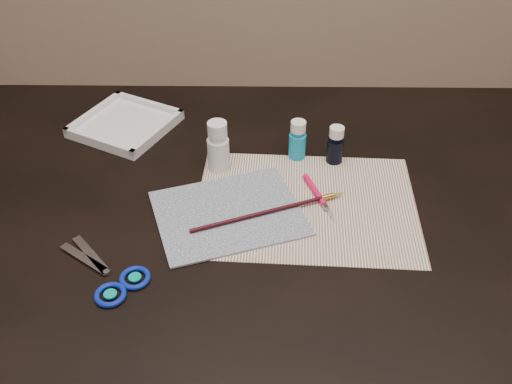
{
  "coord_description": "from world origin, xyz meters",
  "views": [
    {
      "loc": [
        0.01,
        -0.73,
        1.39
      ],
      "look_at": [
        0.0,
        0.0,
        0.8
      ],
      "focal_mm": 40.0,
      "sensor_mm": 36.0,
      "label": 1
    }
  ],
  "objects_px": {
    "canvas": "(228,213)",
    "paint_bottle_cyan": "(298,140)",
    "scissors": "(96,269)",
    "paint_bottle_white": "(218,146)",
    "paint_bottle_navy": "(335,145)",
    "paper": "(306,205)",
    "palette_tray": "(125,123)"
  },
  "relations": [
    {
      "from": "canvas",
      "to": "paint_bottle_cyan",
      "type": "bearing_deg",
      "value": 54.12
    },
    {
      "from": "scissors",
      "to": "canvas",
      "type": "bearing_deg",
      "value": -110.39
    },
    {
      "from": "paint_bottle_white",
      "to": "paint_bottle_navy",
      "type": "height_order",
      "value": "paint_bottle_white"
    },
    {
      "from": "paint_bottle_navy",
      "to": "paint_bottle_white",
      "type": "bearing_deg",
      "value": -173.8
    },
    {
      "from": "paint_bottle_cyan",
      "to": "scissors",
      "type": "distance_m",
      "value": 0.44
    },
    {
      "from": "paint_bottle_navy",
      "to": "scissors",
      "type": "bearing_deg",
      "value": -143.13
    },
    {
      "from": "paint_bottle_white",
      "to": "paint_bottle_cyan",
      "type": "bearing_deg",
      "value": 14.06
    },
    {
      "from": "paper",
      "to": "paint_bottle_cyan",
      "type": "xyz_separation_m",
      "value": [
        -0.01,
        0.14,
        0.04
      ]
    },
    {
      "from": "paper",
      "to": "palette_tray",
      "type": "height_order",
      "value": "palette_tray"
    },
    {
      "from": "paper",
      "to": "canvas",
      "type": "bearing_deg",
      "value": -168.42
    },
    {
      "from": "paper",
      "to": "palette_tray",
      "type": "xyz_separation_m",
      "value": [
        -0.36,
        0.24,
        0.01
      ]
    },
    {
      "from": "paint_bottle_cyan",
      "to": "scissors",
      "type": "bearing_deg",
      "value": -136.23
    },
    {
      "from": "paint_bottle_white",
      "to": "scissors",
      "type": "bearing_deg",
      "value": -122.45
    },
    {
      "from": "scissors",
      "to": "paint_bottle_white",
      "type": "bearing_deg",
      "value": -87.39
    },
    {
      "from": "canvas",
      "to": "paint_bottle_cyan",
      "type": "height_order",
      "value": "paint_bottle_cyan"
    },
    {
      "from": "paper",
      "to": "paint_bottle_cyan",
      "type": "bearing_deg",
      "value": 94.07
    },
    {
      "from": "paper",
      "to": "canvas",
      "type": "height_order",
      "value": "canvas"
    },
    {
      "from": "paper",
      "to": "palette_tray",
      "type": "distance_m",
      "value": 0.43
    },
    {
      "from": "paint_bottle_white",
      "to": "canvas",
      "type": "bearing_deg",
      "value": -79.68
    },
    {
      "from": "paper",
      "to": "scissors",
      "type": "relative_size",
      "value": 2.08
    },
    {
      "from": "canvas",
      "to": "paint_bottle_navy",
      "type": "xyz_separation_m",
      "value": [
        0.19,
        0.16,
        0.03
      ]
    },
    {
      "from": "paint_bottle_cyan",
      "to": "canvas",
      "type": "bearing_deg",
      "value": -125.88
    },
    {
      "from": "paint_bottle_white",
      "to": "paint_bottle_navy",
      "type": "bearing_deg",
      "value": 6.2
    },
    {
      "from": "paper",
      "to": "canvas",
      "type": "xyz_separation_m",
      "value": [
        -0.13,
        -0.03,
        0.0
      ]
    },
    {
      "from": "paint_bottle_white",
      "to": "palette_tray",
      "type": "height_order",
      "value": "paint_bottle_white"
    },
    {
      "from": "paint_bottle_white",
      "to": "paper",
      "type": "bearing_deg",
      "value": -33.93
    },
    {
      "from": "paint_bottle_white",
      "to": "scissors",
      "type": "distance_m",
      "value": 0.32
    },
    {
      "from": "paint_bottle_white",
      "to": "paint_bottle_cyan",
      "type": "xyz_separation_m",
      "value": [
        0.15,
        0.04,
        -0.01
      ]
    },
    {
      "from": "canvas",
      "to": "paint_bottle_navy",
      "type": "height_order",
      "value": "paint_bottle_navy"
    },
    {
      "from": "paint_bottle_white",
      "to": "paint_bottle_navy",
      "type": "xyz_separation_m",
      "value": [
        0.22,
        0.02,
        -0.01
      ]
    },
    {
      "from": "scissors",
      "to": "paint_bottle_navy",
      "type": "bearing_deg",
      "value": -108.07
    },
    {
      "from": "paint_bottle_cyan",
      "to": "paint_bottle_navy",
      "type": "xyz_separation_m",
      "value": [
        0.07,
        -0.01,
        -0.0
      ]
    }
  ]
}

